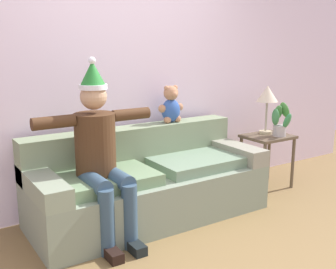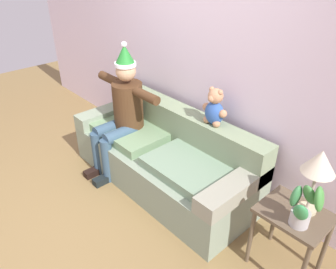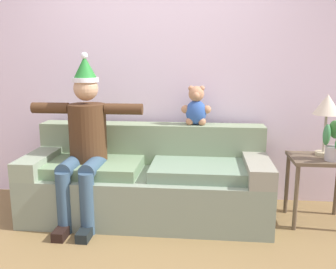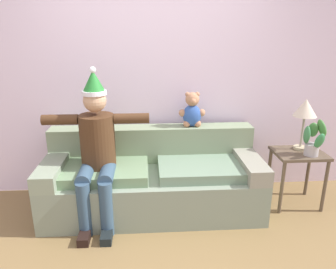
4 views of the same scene
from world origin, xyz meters
TOP-DOWN VIEW (x-y plane):
  - ground_plane at (0.00, 0.00)m, footprint 10.00×10.00m
  - back_wall at (0.00, 1.55)m, footprint 7.00×0.10m
  - couch at (0.00, 1.03)m, footprint 2.21×0.87m
  - person_seated at (-0.54, 0.87)m, footprint 1.02×0.77m
  - teddy_bear at (0.44, 1.30)m, footprint 0.29×0.17m
  - side_table at (1.54, 0.99)m, footprint 0.52×0.42m
  - table_lamp at (1.59, 1.08)m, footprint 0.24×0.24m
  - potted_plant at (1.62, 0.90)m, footprint 0.25×0.26m

SIDE VIEW (x-z plane):
  - ground_plane at x=0.00m, z-range 0.00..0.00m
  - couch at x=0.00m, z-range -0.09..0.74m
  - side_table at x=1.54m, z-range 0.19..0.80m
  - person_seated at x=-0.54m, z-range 0.01..1.52m
  - potted_plant at x=1.62m, z-range 0.59..0.98m
  - teddy_bear at x=0.44m, z-range 0.80..1.18m
  - table_lamp at x=1.59m, z-range 0.76..1.31m
  - back_wall at x=0.00m, z-range 0.00..2.70m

